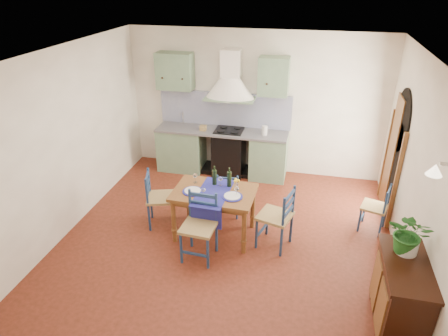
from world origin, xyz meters
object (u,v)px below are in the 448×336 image
at_px(sideboard, 400,294).
at_px(potted_plant, 410,234).
at_px(dining_table, 214,197).
at_px(chair_near, 200,226).

relative_size(sideboard, potted_plant, 2.14).
distance_m(dining_table, potted_plant, 2.75).
xyz_separation_m(dining_table, sideboard, (2.47, -1.31, -0.18)).
xyz_separation_m(chair_near, sideboard, (2.55, -0.76, -0.00)).
relative_size(chair_near, potted_plant, 2.01).
height_order(chair_near, sideboard, chair_near).
bearing_deg(dining_table, potted_plant, -23.91).
distance_m(dining_table, chair_near, 0.59).
distance_m(chair_near, potted_plant, 2.70).
bearing_deg(chair_near, dining_table, 82.05).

